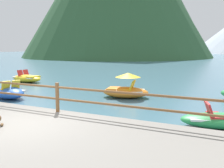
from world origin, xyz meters
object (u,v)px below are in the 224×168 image
Objects in this scene: pedal_boat_7 at (126,89)px; pedal_boat_0 at (8,92)px; pedal_boat_4 at (27,78)px; pedal_boat_1 at (221,120)px.

pedal_boat_0 is at bearing -151.38° from pedal_boat_7.
pedal_boat_0 is 6.14m from pedal_boat_4.
pedal_boat_7 reaches higher than pedal_boat_1.
pedal_boat_7 reaches higher than pedal_boat_0.
pedal_boat_1 is at bearing -3.10° from pedal_boat_0.
pedal_boat_7 is (8.66, -2.21, 0.13)m from pedal_boat_4.
pedal_boat_1 is at bearing -35.02° from pedal_boat_7.
pedal_boat_7 reaches higher than pedal_boat_4.
pedal_boat_1 is at bearing -22.36° from pedal_boat_4.
pedal_boat_4 is at bearing 165.71° from pedal_boat_7.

